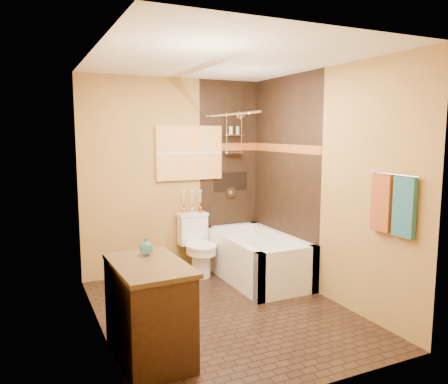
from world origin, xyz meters
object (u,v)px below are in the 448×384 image
sunset_painting (189,153)px  toilet (198,245)px  vanity (149,310)px  bathtub (256,261)px

sunset_painting → toilet: size_ratio=1.17×
toilet → vanity: size_ratio=0.84×
toilet → vanity: bearing=-125.5°
toilet → vanity: (-1.12, -1.79, 0.01)m
bathtub → sunset_painting: bearing=129.6°
sunset_painting → toilet: bearing=-90.0°
sunset_painting → vanity: 2.60m
bathtub → vanity: 2.18m
sunset_painting → toilet: 1.19m
toilet → bathtub: bearing=-41.2°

